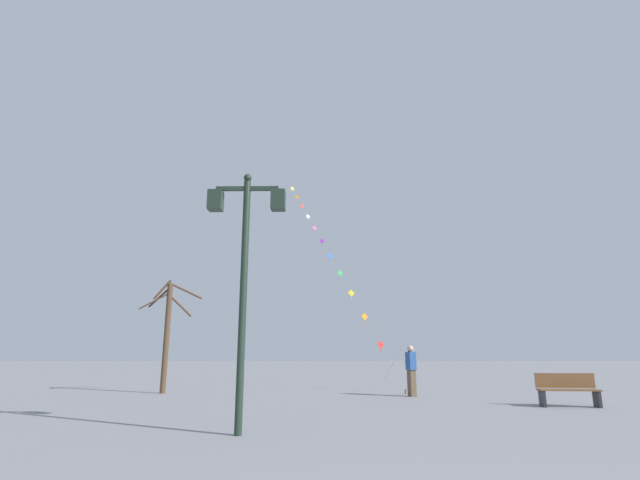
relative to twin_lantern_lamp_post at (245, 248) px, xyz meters
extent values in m
plane|color=gray|center=(2.62, 13.63, -3.44)|extent=(160.00, 160.00, 0.00)
cylinder|color=#1E2D23|center=(0.00, 0.00, -1.04)|extent=(0.14, 0.14, 4.81)
sphere|color=#1E2D23|center=(0.00, 0.00, 1.45)|extent=(0.16, 0.16, 0.16)
cube|color=#1E2D23|center=(0.00, 0.00, 1.22)|extent=(1.26, 0.08, 0.08)
cube|color=#1E2D23|center=(-0.63, 0.00, 0.97)|extent=(0.28, 0.28, 0.40)
cube|color=beige|center=(-0.63, 0.00, 0.97)|extent=(0.19, 0.19, 0.30)
cube|color=#1E2D23|center=(0.63, 0.00, 0.97)|extent=(0.28, 0.28, 0.40)
cube|color=beige|center=(0.63, 0.00, 0.97)|extent=(0.19, 0.19, 0.30)
cylinder|color=brown|center=(4.42, 8.98, -3.35)|extent=(0.06, 0.06, 0.18)
cylinder|color=silver|center=(4.11, 10.02, -2.46)|extent=(0.66, 2.09, 1.62)
cylinder|color=silver|center=(3.54, 11.88, -1.01)|extent=(0.53, 1.67, 1.29)
cylinder|color=silver|center=(3.04, 13.53, 0.26)|extent=(0.53, 1.67, 1.29)
cylinder|color=silver|center=(2.53, 15.18, 1.54)|extent=(0.53, 1.67, 1.29)
cylinder|color=silver|center=(2.03, 16.83, 2.82)|extent=(0.53, 1.67, 1.29)
cylinder|color=silver|center=(1.53, 18.48, 4.10)|extent=(0.53, 1.67, 1.29)
cylinder|color=silver|center=(1.02, 20.13, 5.37)|extent=(0.53, 1.67, 1.29)
cylinder|color=silver|center=(0.52, 21.77, 6.65)|extent=(0.53, 1.67, 1.29)
cylinder|color=silver|center=(0.02, 23.42, 7.93)|extent=(0.53, 1.67, 1.29)
cylinder|color=silver|center=(-0.49, 25.07, 9.21)|extent=(0.53, 1.67, 1.29)
cylinder|color=silver|center=(-0.99, 26.72, 10.48)|extent=(0.53, 1.67, 1.29)
cube|color=red|center=(3.79, 11.06, -1.65)|extent=(0.31, 0.17, 0.35)
cylinder|color=red|center=(3.79, 11.06, -1.91)|extent=(0.03, 0.05, 0.25)
cube|color=orange|center=(3.29, 12.71, -0.37)|extent=(0.32, 0.16, 0.35)
cylinder|color=orange|center=(3.29, 12.71, -0.63)|extent=(0.02, 0.03, 0.25)
cube|color=yellow|center=(2.78, 14.36, 0.90)|extent=(0.34, 0.10, 0.35)
cylinder|color=yellow|center=(2.78, 14.36, 0.67)|extent=(0.03, 0.05, 0.20)
cube|color=green|center=(2.28, 16.00, 2.18)|extent=(0.30, 0.19, 0.35)
cylinder|color=green|center=(2.28, 16.00, 1.97)|extent=(0.03, 0.04, 0.16)
cube|color=blue|center=(1.78, 17.65, 3.46)|extent=(0.32, 0.15, 0.35)
cylinder|color=blue|center=(1.78, 17.65, 3.25)|extent=(0.03, 0.03, 0.17)
cube|color=purple|center=(1.27, 19.30, 4.74)|extent=(0.34, 0.06, 0.35)
cylinder|color=purple|center=(1.27, 19.30, 4.49)|extent=(0.02, 0.05, 0.24)
cube|color=pink|center=(0.77, 20.95, 6.01)|extent=(0.33, 0.12, 0.35)
cylinder|color=pink|center=(0.77, 20.95, 5.76)|extent=(0.03, 0.05, 0.25)
cube|color=white|center=(0.27, 22.60, 7.29)|extent=(0.33, 0.11, 0.35)
cylinder|color=white|center=(0.27, 22.60, 7.07)|extent=(0.02, 0.03, 0.18)
cube|color=red|center=(-0.23, 24.25, 8.57)|extent=(0.31, 0.18, 0.35)
cylinder|color=red|center=(-0.23, 24.25, 8.31)|extent=(0.04, 0.05, 0.25)
cube|color=orange|center=(-0.74, 25.90, 9.85)|extent=(0.34, 0.05, 0.35)
cylinder|color=orange|center=(-0.74, 25.90, 9.63)|extent=(0.02, 0.03, 0.18)
cube|color=yellow|center=(-1.24, 27.54, 11.12)|extent=(0.31, 0.18, 0.35)
cylinder|color=yellow|center=(-1.24, 27.54, 10.91)|extent=(0.03, 0.04, 0.17)
cube|color=brown|center=(4.51, 8.07, -2.99)|extent=(0.28, 0.34, 0.90)
cube|color=#264C8C|center=(4.51, 8.07, -2.26)|extent=(0.34, 0.43, 0.60)
sphere|color=tan|center=(4.51, 8.07, -1.84)|extent=(0.22, 0.22, 0.22)
cylinder|color=#264C8C|center=(4.45, 8.28, -2.09)|extent=(0.19, 0.40, 0.50)
cylinder|color=#4C3826|center=(-4.52, 9.27, -1.40)|extent=(0.21, 0.21, 4.07)
cylinder|color=#4C3826|center=(-5.06, 9.17, -0.03)|extent=(1.11, 0.25, 0.68)
cylinder|color=#4C3826|center=(-4.80, 9.19, 0.41)|extent=(0.64, 0.26, 0.80)
cylinder|color=#4C3826|center=(-5.02, 9.57, 0.15)|extent=(1.07, 0.69, 0.75)
cylinder|color=#4C3826|center=(-3.99, 9.62, 0.41)|extent=(1.14, 0.80, 0.58)
cylinder|color=#4C3826|center=(-4.17, 9.56, -0.18)|extent=(0.81, 0.68, 0.83)
cube|color=brown|center=(8.26, 4.78, -2.99)|extent=(1.63, 0.56, 0.04)
cube|color=brown|center=(8.28, 4.99, -2.75)|extent=(1.60, 0.19, 0.40)
cube|color=#262628|center=(7.54, 4.84, -3.22)|extent=(0.11, 0.38, 0.45)
cube|color=#262628|center=(8.98, 4.71, -3.22)|extent=(0.11, 0.38, 0.45)
camera|label=1|loc=(1.61, -9.00, -2.03)|focal=26.59mm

